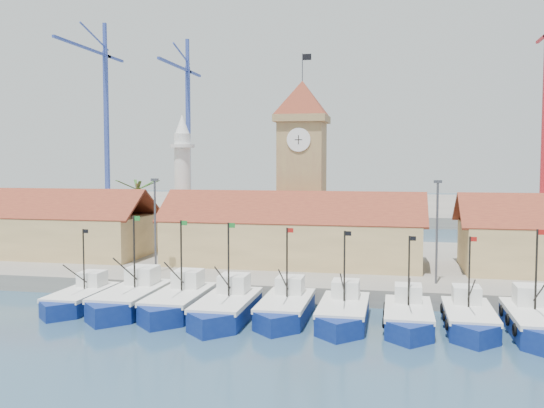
% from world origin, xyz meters
% --- Properties ---
extents(ground, '(400.00, 400.00, 0.00)m').
position_xyz_m(ground, '(0.00, 0.00, 0.00)').
color(ground, '#1C374C').
rests_on(ground, ground).
extents(quay, '(140.00, 32.00, 1.50)m').
position_xyz_m(quay, '(0.00, 24.00, 0.75)').
color(quay, gray).
rests_on(quay, ground).
extents(terminal, '(240.00, 80.00, 2.00)m').
position_xyz_m(terminal, '(0.00, 110.00, 1.00)').
color(terminal, gray).
rests_on(terminal, ground).
extents(boat_0, '(3.32, 9.11, 6.89)m').
position_xyz_m(boat_0, '(-15.06, 3.11, 0.71)').
color(boat_0, navy).
rests_on(boat_0, ground).
extents(boat_1, '(3.92, 10.74, 8.13)m').
position_xyz_m(boat_1, '(-10.64, 3.22, 0.84)').
color(boat_1, navy).
rests_on(boat_1, ground).
extents(boat_2, '(3.77, 10.33, 7.82)m').
position_xyz_m(boat_2, '(-6.50, 3.12, 0.81)').
color(boat_2, navy).
rests_on(boat_2, ground).
extents(boat_3, '(3.78, 10.36, 7.84)m').
position_xyz_m(boat_3, '(-2.20, 1.94, 0.81)').
color(boat_3, navy).
rests_on(boat_3, ground).
extents(boat_4, '(3.57, 9.79, 7.41)m').
position_xyz_m(boat_4, '(2.22, 3.01, 0.77)').
color(boat_4, navy).
rests_on(boat_4, ground).
extents(boat_5, '(3.53, 9.67, 7.32)m').
position_xyz_m(boat_5, '(6.72, 2.54, 0.76)').
color(boat_5, navy).
rests_on(boat_5, ground).
extents(boat_6, '(3.41, 9.34, 7.07)m').
position_xyz_m(boat_6, '(11.48, 2.38, 0.73)').
color(boat_6, navy).
rests_on(boat_6, ground).
extents(boat_7, '(3.42, 9.37, 7.09)m').
position_xyz_m(boat_7, '(15.77, 2.70, 0.73)').
color(boat_7, navy).
rests_on(boat_7, ground).
extents(boat_8, '(3.76, 10.31, 7.80)m').
position_xyz_m(boat_8, '(20.24, 2.19, 0.81)').
color(boat_8, navy).
rests_on(boat_8, ground).
extents(hall_left, '(31.20, 10.13, 7.61)m').
position_xyz_m(hall_left, '(-32.00, 20.00, 3.99)').
color(hall_left, '#DCBA78').
rests_on(hall_left, quay).
extents(hall_center, '(27.04, 10.13, 7.61)m').
position_xyz_m(hall_center, '(0.00, 20.00, 3.99)').
color(hall_center, '#DCBA78').
rests_on(hall_center, quay).
extents(clock_tower, '(5.80, 5.80, 22.70)m').
position_xyz_m(clock_tower, '(0.00, 26.00, 11.96)').
color(clock_tower, '#A38D53').
rests_on(clock_tower, quay).
extents(minaret, '(3.00, 3.00, 16.30)m').
position_xyz_m(minaret, '(-15.00, 28.00, 9.73)').
color(minaret, silver).
rests_on(minaret, quay).
extents(palm_tree, '(5.60, 5.03, 8.39)m').
position_xyz_m(palm_tree, '(-20.00, 26.00, 6.25)').
color(palm_tree, brown).
rests_on(palm_tree, quay).
extents(lamp_posts, '(80.70, 0.25, 9.03)m').
position_xyz_m(lamp_posts, '(0.50, 12.00, 6.48)').
color(lamp_posts, '#3F3F44').
rests_on(lamp_posts, quay).
extents(crane_blue_far, '(1.00, 33.86, 45.08)m').
position_xyz_m(crane_blue_far, '(-62.26, 100.51, 27.11)').
color(crane_blue_far, '#314598').
rests_on(crane_blue_far, terminal).
extents(crane_blue_near, '(1.00, 29.68, 41.46)m').
position_xyz_m(crane_blue_near, '(-42.43, 106.99, 24.76)').
color(crane_blue_near, '#314598').
rests_on(crane_blue_near, terminal).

